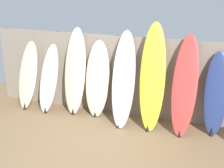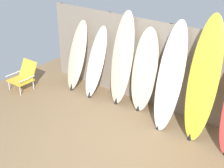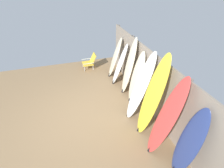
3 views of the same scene
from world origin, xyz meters
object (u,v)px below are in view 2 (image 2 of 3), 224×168
at_px(surfboard_white_1, 96,63).
at_px(surfboard_cream_3, 144,71).
at_px(surfboard_cream_2, 122,59).
at_px(beach_chair, 24,75).
at_px(surfboard_white_4, 170,77).
at_px(surfboard_cream_0, 77,56).
at_px(surfboard_yellow_5, 203,80).

xyz_separation_m(surfboard_white_1, surfboard_cream_3, (1.16, 0.12, 0.08)).
height_order(surfboard_cream_2, beach_chair, surfboard_cream_2).
bearing_deg(surfboard_white_4, surfboard_cream_3, 164.40).
bearing_deg(beach_chair, surfboard_white_1, 27.77).
bearing_deg(surfboard_white_4, surfboard_cream_0, 178.53).
xyz_separation_m(surfboard_cream_3, beach_chair, (-2.67, -0.94, -0.52)).
distance_m(surfboard_white_1, surfboard_yellow_5, 2.46).
bearing_deg(surfboard_yellow_5, beach_chair, -168.98).
bearing_deg(surfboard_cream_2, surfboard_white_4, -7.18).
xyz_separation_m(surfboard_cream_0, surfboard_cream_2, (1.20, 0.09, 0.19)).
bearing_deg(surfboard_cream_2, surfboard_cream_3, 3.92).
distance_m(surfboard_yellow_5, beach_chair, 4.08).
relative_size(surfboard_cream_0, surfboard_white_1, 1.02).
height_order(surfboard_cream_0, surfboard_white_4, surfboard_white_4).
height_order(surfboard_white_4, surfboard_yellow_5, surfboard_yellow_5).
distance_m(surfboard_cream_0, surfboard_cream_2, 1.22).
xyz_separation_m(surfboard_cream_0, beach_chair, (-0.94, -0.81, -0.45)).
relative_size(surfboard_cream_2, surfboard_yellow_5, 0.90).
height_order(surfboard_yellow_5, beach_chair, surfboard_yellow_5).
xyz_separation_m(surfboard_yellow_5, beach_chair, (-3.94, -0.77, -0.75)).
xyz_separation_m(surfboard_cream_0, surfboard_cream_3, (1.73, 0.12, 0.06)).
height_order(surfboard_white_1, surfboard_white_4, surfboard_white_4).
xyz_separation_m(surfboard_cream_2, surfboard_yellow_5, (1.80, -0.13, 0.11)).
bearing_deg(surfboard_white_4, surfboard_white_1, 178.08).
relative_size(surfboard_cream_0, surfboard_cream_3, 0.93).
height_order(surfboard_white_1, surfboard_cream_2, surfboard_cream_2).
bearing_deg(surfboard_cream_0, surfboard_cream_3, 4.13).
xyz_separation_m(surfboard_cream_0, surfboard_white_1, (0.56, -0.00, -0.02)).
bearing_deg(surfboard_cream_3, surfboard_white_4, -15.60).
distance_m(surfboard_cream_3, surfboard_white_4, 0.70).
relative_size(surfboard_white_1, surfboard_yellow_5, 0.71).
bearing_deg(surfboard_white_4, beach_chair, -167.29).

